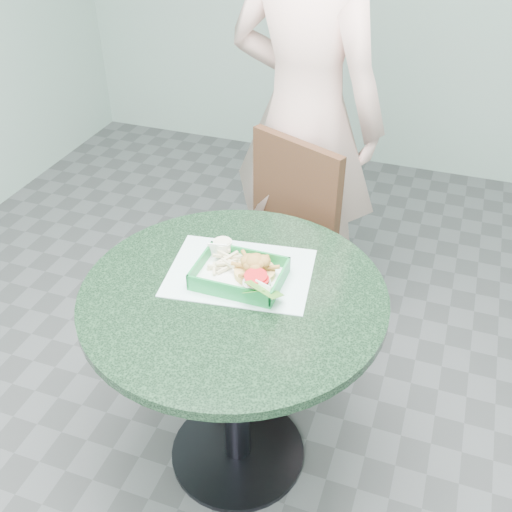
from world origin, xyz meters
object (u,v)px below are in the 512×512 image
(dining_chair, at_px, (286,244))
(sauce_ramekin, at_px, (223,250))
(food_basket, at_px, (240,282))
(diner_person, at_px, (307,65))
(cafe_table, at_px, (235,338))
(crab_sandwich, at_px, (255,271))

(dining_chair, distance_m, sauce_ramekin, 0.54)
(food_basket, bearing_deg, sauce_ramekin, 134.24)
(diner_person, bearing_deg, food_basket, 106.80)
(dining_chair, relative_size, diner_person, 0.41)
(cafe_table, height_order, diner_person, diner_person)
(diner_person, height_order, sauce_ramekin, diner_person)
(crab_sandwich, height_order, sauce_ramekin, crab_sandwich)
(dining_chair, bearing_deg, food_basket, -64.13)
(cafe_table, height_order, food_basket, food_basket)
(food_basket, distance_m, sauce_ramekin, 0.13)
(diner_person, distance_m, sauce_ramekin, 0.86)
(dining_chair, xyz_separation_m, food_basket, (0.02, -0.56, 0.23))
(cafe_table, height_order, crab_sandwich, crab_sandwich)
(diner_person, distance_m, food_basket, 0.96)
(sauce_ramekin, bearing_deg, dining_chair, 81.25)
(dining_chair, distance_m, diner_person, 0.69)
(sauce_ramekin, bearing_deg, food_basket, -45.76)
(cafe_table, xyz_separation_m, food_basket, (0.00, 0.05, 0.19))
(dining_chair, height_order, crab_sandwich, dining_chair)
(food_basket, bearing_deg, diner_person, 93.59)
(food_basket, relative_size, sauce_ramekin, 4.37)
(diner_person, bearing_deg, crab_sandwich, 109.51)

